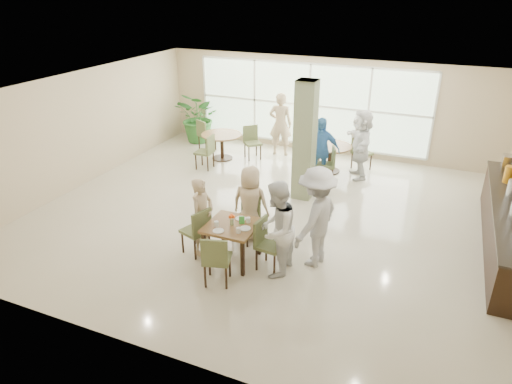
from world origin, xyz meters
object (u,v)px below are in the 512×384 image
at_px(teen_far, 250,203).
at_px(adult_standing, 280,124).
at_px(adult_a, 320,151).
at_px(adult_b, 361,144).
at_px(buffet_counter, 507,222).
at_px(round_table_right, 330,151).
at_px(potted_plant, 200,117).
at_px(teen_right, 276,229).
at_px(main_table, 232,229).
at_px(teen_left, 202,217).
at_px(teen_standing, 316,217).
at_px(round_table_left, 222,139).

bearing_deg(teen_far, adult_standing, -79.37).
relative_size(adult_a, adult_b, 0.95).
height_order(buffet_counter, teen_far, buffet_counter).
xyz_separation_m(round_table_right, potted_plant, (-4.48, 0.86, 0.22)).
bearing_deg(teen_right, main_table, -94.52).
bearing_deg(adult_standing, teen_left, 85.96).
bearing_deg(teen_standing, round_table_left, -124.01).
relative_size(buffet_counter, teen_standing, 2.50).
bearing_deg(adult_standing, teen_standing, 106.84).
height_order(buffet_counter, teen_right, buffet_counter).
bearing_deg(round_table_left, adult_a, -10.90).
height_order(main_table, adult_standing, adult_standing).
height_order(potted_plant, adult_a, adult_a).
distance_m(buffet_counter, potted_plant, 9.25).
bearing_deg(adult_b, potted_plant, -120.84).
bearing_deg(adult_b, buffet_counter, 32.71).
bearing_deg(teen_left, teen_standing, -69.81).
bearing_deg(adult_standing, teen_far, 93.86).
relative_size(main_table, round_table_right, 0.79).
bearing_deg(teen_left, adult_a, -7.53).
bearing_deg(potted_plant, teen_standing, -44.79).
xyz_separation_m(round_table_left, potted_plant, (-1.35, 1.12, 0.22)).
xyz_separation_m(potted_plant, teen_standing, (5.37, -5.33, 0.14)).
bearing_deg(adult_a, teen_standing, -94.95).
height_order(teen_right, adult_a, teen_right).
bearing_deg(teen_right, adult_a, -175.18).
relative_size(potted_plant, teen_standing, 0.85).
relative_size(main_table, adult_a, 0.52).
distance_m(main_table, buffet_counter, 5.26).
distance_m(round_table_left, teen_left, 5.09).
bearing_deg(adult_b, teen_standing, -19.87).
xyz_separation_m(adult_a, adult_b, (0.88, 0.78, 0.05)).
bearing_deg(round_table_right, adult_standing, 156.31).
bearing_deg(adult_standing, teen_right, 100.02).
xyz_separation_m(teen_right, adult_standing, (-2.06, 5.79, 0.06)).
bearing_deg(teen_left, main_table, -86.88).
height_order(round_table_right, potted_plant, potted_plant).
bearing_deg(buffet_counter, teen_right, -146.19).
distance_m(teen_far, adult_standing, 4.98).
bearing_deg(main_table, teen_far, 91.81).
distance_m(teen_far, adult_a, 3.28).
bearing_deg(teen_right, buffet_counter, 122.88).
xyz_separation_m(round_table_left, buffet_counter, (7.26, -2.26, -0.03)).
xyz_separation_m(teen_far, adult_a, (0.48, 3.24, 0.10)).
bearing_deg(main_table, potted_plant, 124.12).
height_order(teen_standing, adult_standing, teen_standing).
height_order(round_table_right, teen_standing, teen_standing).
bearing_deg(adult_standing, adult_b, 152.40).
distance_m(potted_plant, adult_a, 4.73).
bearing_deg(round_table_left, teen_far, -56.03).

